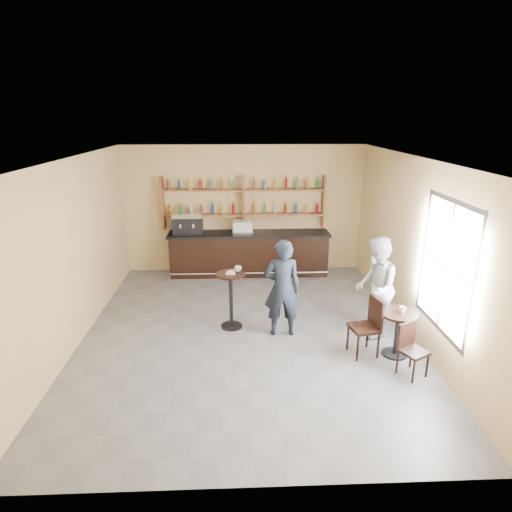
{
  "coord_description": "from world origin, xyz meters",
  "views": [
    {
      "loc": [
        -0.13,
        -7.15,
        3.89
      ],
      "look_at": [
        0.2,
        0.8,
        1.25
      ],
      "focal_mm": 30.0,
      "sensor_mm": 36.0,
      "label": 1
    }
  ],
  "objects_px": {
    "espresso_machine": "(188,223)",
    "man_main": "(282,288)",
    "cafe_table": "(397,334)",
    "patron_second": "(375,287)",
    "chair_south": "(414,351)",
    "chair_west": "(364,327)",
    "bar_counter": "(249,253)",
    "pastry_case": "(243,227)",
    "pedestal_table": "(231,300)"
  },
  "relations": [
    {
      "from": "pastry_case",
      "to": "patron_second",
      "type": "bearing_deg",
      "value": -51.04
    },
    {
      "from": "bar_counter",
      "to": "man_main",
      "type": "distance_m",
      "value": 3.26
    },
    {
      "from": "man_main",
      "to": "chair_south",
      "type": "distance_m",
      "value": 2.43
    },
    {
      "from": "man_main",
      "to": "pedestal_table",
      "type": "bearing_deg",
      "value": -17.63
    },
    {
      "from": "pedestal_table",
      "to": "pastry_case",
      "type": "bearing_deg",
      "value": 84.89
    },
    {
      "from": "chair_west",
      "to": "chair_south",
      "type": "xyz_separation_m",
      "value": [
        0.6,
        -0.65,
        -0.08
      ]
    },
    {
      "from": "pedestal_table",
      "to": "cafe_table",
      "type": "height_order",
      "value": "pedestal_table"
    },
    {
      "from": "bar_counter",
      "to": "man_main",
      "type": "relative_size",
      "value": 2.2
    },
    {
      "from": "pastry_case",
      "to": "man_main",
      "type": "relative_size",
      "value": 0.27
    },
    {
      "from": "bar_counter",
      "to": "pedestal_table",
      "type": "bearing_deg",
      "value": -98.2
    },
    {
      "from": "chair_west",
      "to": "patron_second",
      "type": "xyz_separation_m",
      "value": [
        0.37,
        0.69,
        0.43
      ]
    },
    {
      "from": "pastry_case",
      "to": "chair_south",
      "type": "height_order",
      "value": "pastry_case"
    },
    {
      "from": "espresso_machine",
      "to": "bar_counter",
      "type": "bearing_deg",
      "value": -2.39
    },
    {
      "from": "pastry_case",
      "to": "chair_west",
      "type": "distance_m",
      "value": 4.49
    },
    {
      "from": "bar_counter",
      "to": "espresso_machine",
      "type": "distance_m",
      "value": 1.71
    },
    {
      "from": "cafe_table",
      "to": "chair_west",
      "type": "distance_m",
      "value": 0.56
    },
    {
      "from": "espresso_machine",
      "to": "man_main",
      "type": "height_order",
      "value": "man_main"
    },
    {
      "from": "pedestal_table",
      "to": "chair_south",
      "type": "distance_m",
      "value": 3.32
    },
    {
      "from": "pedestal_table",
      "to": "chair_south",
      "type": "bearing_deg",
      "value": -31.31
    },
    {
      "from": "chair_south",
      "to": "bar_counter",
      "type": "bearing_deg",
      "value": 89.32
    },
    {
      "from": "man_main",
      "to": "patron_second",
      "type": "distance_m",
      "value": 1.68
    },
    {
      "from": "espresso_machine",
      "to": "pedestal_table",
      "type": "height_order",
      "value": "espresso_machine"
    },
    {
      "from": "pastry_case",
      "to": "pedestal_table",
      "type": "height_order",
      "value": "pastry_case"
    },
    {
      "from": "patron_second",
      "to": "pedestal_table",
      "type": "bearing_deg",
      "value": -82.41
    },
    {
      "from": "bar_counter",
      "to": "chair_south",
      "type": "bearing_deg",
      "value": -62.34
    },
    {
      "from": "pedestal_table",
      "to": "patron_second",
      "type": "bearing_deg",
      "value": -8.5
    },
    {
      "from": "espresso_machine",
      "to": "chair_south",
      "type": "distance_m",
      "value": 6.13
    },
    {
      "from": "pedestal_table",
      "to": "man_main",
      "type": "relative_size",
      "value": 0.6
    },
    {
      "from": "pedestal_table",
      "to": "cafe_table",
      "type": "bearing_deg",
      "value": -21.99
    },
    {
      "from": "bar_counter",
      "to": "man_main",
      "type": "bearing_deg",
      "value": -80.87
    },
    {
      "from": "chair_south",
      "to": "patron_second",
      "type": "xyz_separation_m",
      "value": [
        -0.23,
        1.34,
        0.51
      ]
    },
    {
      "from": "man_main",
      "to": "patron_second",
      "type": "relative_size",
      "value": 0.98
    },
    {
      "from": "bar_counter",
      "to": "cafe_table",
      "type": "bearing_deg",
      "value": -59.47
    },
    {
      "from": "chair_south",
      "to": "man_main",
      "type": "bearing_deg",
      "value": 114.93
    },
    {
      "from": "chair_south",
      "to": "chair_west",
      "type": "bearing_deg",
      "value": 104.38
    },
    {
      "from": "cafe_table",
      "to": "patron_second",
      "type": "relative_size",
      "value": 0.42
    },
    {
      "from": "man_main",
      "to": "chair_south",
      "type": "xyz_separation_m",
      "value": [
        1.91,
        -1.42,
        -0.49
      ]
    },
    {
      "from": "cafe_table",
      "to": "patron_second",
      "type": "bearing_deg",
      "value": 104.02
    },
    {
      "from": "man_main",
      "to": "bar_counter",
      "type": "bearing_deg",
      "value": -80.5
    },
    {
      "from": "bar_counter",
      "to": "patron_second",
      "type": "relative_size",
      "value": 2.15
    },
    {
      "from": "man_main",
      "to": "cafe_table",
      "type": "xyz_separation_m",
      "value": [
        1.86,
        -0.82,
        -0.52
      ]
    },
    {
      "from": "man_main",
      "to": "chair_south",
      "type": "bearing_deg",
      "value": 143.63
    },
    {
      "from": "pedestal_table",
      "to": "espresso_machine",
      "type": "bearing_deg",
      "value": 110.63
    },
    {
      "from": "man_main",
      "to": "cafe_table",
      "type": "height_order",
      "value": "man_main"
    },
    {
      "from": "espresso_machine",
      "to": "chair_south",
      "type": "xyz_separation_m",
      "value": [
        3.93,
        -4.62,
        -0.92
      ]
    },
    {
      "from": "bar_counter",
      "to": "cafe_table",
      "type": "relative_size",
      "value": 5.08
    },
    {
      "from": "chair_west",
      "to": "patron_second",
      "type": "relative_size",
      "value": 0.54
    },
    {
      "from": "cafe_table",
      "to": "pedestal_table",
      "type": "bearing_deg",
      "value": 158.01
    },
    {
      "from": "pedestal_table",
      "to": "bar_counter",
      "type": "bearing_deg",
      "value": 81.8
    },
    {
      "from": "pedestal_table",
      "to": "man_main",
      "type": "height_order",
      "value": "man_main"
    }
  ]
}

